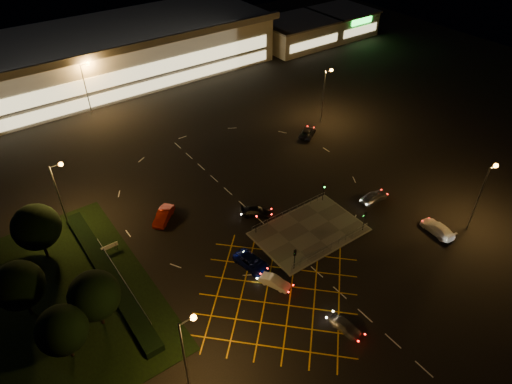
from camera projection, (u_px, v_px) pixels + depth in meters
ground at (288, 230)px, 61.86m from camera, size 180.00×180.00×0.00m
pedestrian_island at (309, 232)px, 61.46m from camera, size 14.00×9.00×0.12m
grass_verge at (68, 296)px, 52.74m from camera, size 18.00×30.00×0.08m
hedge at (108, 275)px, 54.77m from camera, size 2.00×26.00×1.00m
supermarket at (109, 54)px, 98.47m from camera, size 72.00×26.50×10.50m
retail_unit_a at (296, 33)px, 115.90m from camera, size 18.80×14.80×6.35m
retail_unit_b at (342, 21)px, 123.29m from camera, size 14.80×14.80×6.35m
streetlight_sw at (187, 345)px, 40.16m from camera, size 1.78×0.56×10.03m
streetlight_se at (484, 189)px, 58.30m from camera, size 1.78×0.56×10.03m
streetlight_nw at (60, 187)px, 58.53m from camera, size 1.78×0.56×10.03m
streetlight_ne at (326, 88)px, 82.03m from camera, size 1.78×0.56×10.03m
streetlight_far_left at (87, 82)px, 84.31m from camera, size 1.78×0.56×10.03m
streetlight_far_right at (256, 36)px, 104.10m from camera, size 1.78×0.56×10.03m
signal_sw at (295, 255)px, 54.71m from camera, size 0.28×0.30×3.15m
signal_se at (365, 217)px, 60.26m from camera, size 0.28×0.30×3.15m
signal_nw at (256, 220)px, 59.85m from camera, size 0.28×0.30×3.15m
signal_ne at (324, 188)px, 65.40m from camera, size 0.28×0.30×3.15m
tree_a at (62, 330)px, 44.05m from camera, size 5.04×5.04×6.86m
tree_b at (19, 285)px, 48.08m from camera, size 5.40×5.40×7.35m
tree_c at (36, 227)px, 54.89m from camera, size 5.76×5.76×7.84m
tree_e at (94, 296)px, 47.00m from camera, size 5.40×5.40×7.35m
car_near_silver at (345, 326)px, 48.81m from camera, size 2.02×3.85×1.25m
car_queue_white at (275, 282)px, 53.71m from camera, size 2.68×3.92×1.22m
car_left_blue at (252, 262)px, 56.13m from camera, size 3.11×5.34×1.40m
car_far_dkgrey at (256, 212)px, 63.87m from camera, size 4.60×4.09×1.28m
car_right_silver at (374, 197)px, 66.39m from camera, size 4.52×1.93×1.52m
car_circ_red at (164, 216)px, 63.01m from camera, size 4.53×4.30×1.53m
car_east_grey at (307, 132)px, 81.24m from camera, size 5.10×4.32×1.30m
car_approach_white at (438, 228)px, 60.99m from camera, size 2.50×5.15×1.44m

